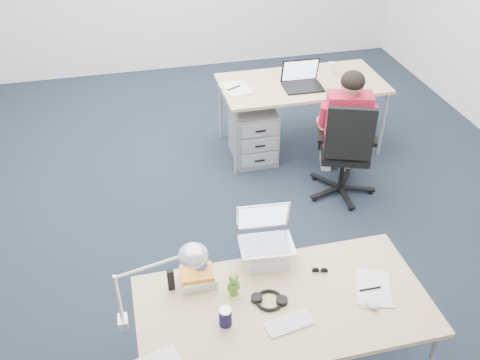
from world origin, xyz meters
name	(u,v)px	position (x,y,z in m)	size (l,w,h in m)	color
floor	(239,230)	(0.00, 0.00, 0.00)	(7.00, 7.00, 0.00)	black
room	(238,33)	(0.00, 0.00, 1.71)	(6.02, 7.02, 2.80)	silver
desk_near	(284,309)	(-0.10, -1.49, 0.68)	(1.60, 0.80, 0.73)	tan
desk_far	(302,87)	(0.92, 1.17, 0.68)	(1.60, 0.80, 0.73)	tan
office_chair	(343,169)	(1.03, 0.28, 0.28)	(0.79, 0.79, 0.97)	black
seated_person	(344,128)	(1.07, 0.45, 0.59)	(0.49, 0.71, 1.19)	red
drawer_pedestal_far	(253,133)	(0.41, 1.08, 0.28)	(0.40, 0.50, 0.55)	gray
silver_laptop	(267,240)	(-0.10, -1.14, 0.90)	(0.32, 0.25, 0.34)	silver
wireless_keyboard	(289,323)	(-0.11, -1.63, 0.74)	(0.26, 0.11, 0.01)	white
computer_mouse	(371,302)	(0.36, -1.60, 0.75)	(0.06, 0.10, 0.04)	white
headphones	(269,299)	(-0.17, -1.45, 0.75)	(0.20, 0.16, 0.03)	black
can_koozie	(225,317)	(-0.44, -1.55, 0.79)	(0.07, 0.07, 0.11)	#15123A
water_bottle	(200,261)	(-0.50, -1.18, 0.86)	(0.08, 0.08, 0.25)	silver
bear_figurine	(234,285)	(-0.35, -1.35, 0.80)	(0.07, 0.05, 0.14)	#397F22
book_stack	(198,277)	(-0.53, -1.22, 0.77)	(0.20, 0.15, 0.09)	silver
cordless_phone	(171,280)	(-0.68, -1.23, 0.80)	(0.04, 0.02, 0.14)	black
papers_right	(373,289)	(0.42, -1.51, 0.73)	(0.19, 0.27, 0.01)	#DBC37E
sunglasses	(320,271)	(0.18, -1.30, 0.74)	(0.09, 0.04, 0.02)	black
desk_lamp	(148,288)	(-0.81, -1.44, 0.98)	(0.44, 0.16, 0.50)	silver
dark_laptop	(304,75)	(0.88, 1.04, 0.86)	(0.37, 0.36, 0.27)	black
far_cup	(331,68)	(1.27, 1.30, 0.78)	(0.08, 0.08, 0.11)	white
far_papers	(236,89)	(0.25, 1.17, 0.73)	(0.23, 0.33, 0.01)	white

